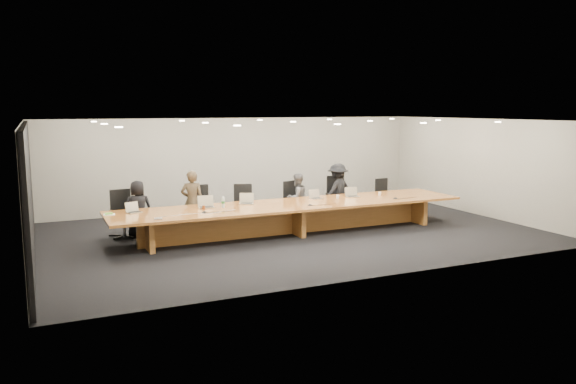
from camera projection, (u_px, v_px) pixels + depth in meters
name	position (u px, v px, depth m)	size (l,w,h in m)	color
ground	(293.00, 233.00, 14.04)	(12.00, 12.00, 0.00)	black
back_wall	(239.00, 163.00, 17.44)	(12.00, 0.02, 2.80)	beige
left_wall_panel	(29.00, 194.00, 11.42)	(0.08, 7.84, 2.74)	black
conference_table	(293.00, 213.00, 13.97)	(9.00, 1.80, 0.75)	#925220
chair_far_left	(124.00, 214.00, 13.49)	(0.60, 0.60, 1.18)	black
chair_left	(201.00, 208.00, 14.22)	(0.60, 0.60, 1.18)	black
chair_mid_left	(243.00, 206.00, 14.65)	(0.58, 0.58, 1.15)	black
chair_mid_right	(296.00, 202.00, 15.27)	(0.59, 0.59, 1.15)	black
chair_right	(338.00, 197.00, 15.94)	(0.61, 0.61, 1.21)	black
chair_far_right	(386.00, 196.00, 16.67)	(0.53, 0.53, 1.04)	black
person_a	(138.00, 209.00, 13.57)	(0.67, 0.44, 1.38)	black
person_b	(192.00, 201.00, 14.04)	(0.57, 0.38, 1.57)	#3B2F20
person_c	(297.00, 198.00, 15.28)	(0.65, 0.51, 1.35)	#525355
person_d	(338.00, 191.00, 15.86)	(1.00, 0.58, 1.55)	black
laptop_a	(134.00, 207.00, 12.69)	(0.32, 0.23, 0.25)	tan
laptop_b	(206.00, 202.00, 13.32)	(0.37, 0.27, 0.29)	#C6B797
laptop_c	(246.00, 199.00, 13.84)	(0.35, 0.25, 0.27)	#C2B494
laptop_d	(316.00, 194.00, 14.64)	(0.32, 0.23, 0.25)	#C3B095
laptop_e	(353.00, 192.00, 14.95)	(0.34, 0.25, 0.27)	tan
water_bottle	(223.00, 202.00, 13.38)	(0.08, 0.08, 0.25)	#B1C2BE
amber_mug	(204.00, 207.00, 13.14)	(0.07, 0.07, 0.09)	brown
paper_cup_near	(338.00, 197.00, 14.68)	(0.08, 0.08, 0.10)	silver
paper_cup_far	(380.00, 194.00, 15.20)	(0.08, 0.08, 0.10)	white
notepad	(109.00, 215.00, 12.46)	(0.25, 0.20, 0.01)	white
lime_gadget	(109.00, 214.00, 12.46)	(0.17, 0.10, 0.03)	#67BC32
av_box	(158.00, 219.00, 11.96)	(0.17, 0.13, 0.03)	silver
mic_left	(204.00, 212.00, 12.73)	(0.13, 0.13, 0.03)	black
mic_center	(310.00, 205.00, 13.66)	(0.13, 0.13, 0.03)	black
mic_right	(395.00, 198.00, 14.68)	(0.14, 0.14, 0.03)	black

